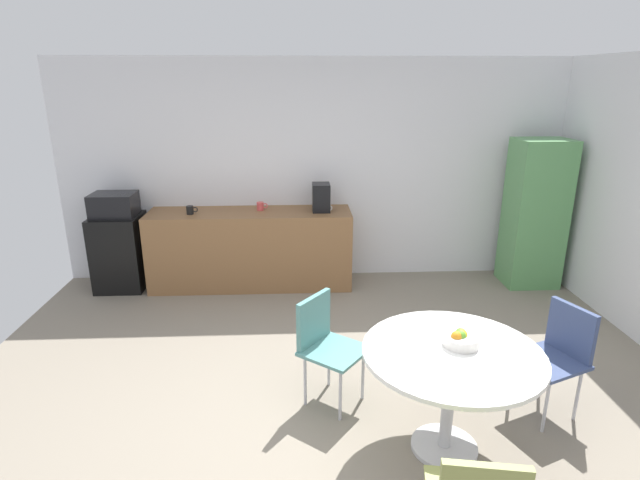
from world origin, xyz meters
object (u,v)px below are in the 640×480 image
Objects in this scene: chair_teal at (324,337)px; mug_white at (190,210)px; microwave at (114,205)px; chair_navy at (560,347)px; mug_green at (325,208)px; mini_fridge at (120,252)px; locker_cabinet at (535,214)px; coffee_maker at (321,197)px; mug_red at (261,206)px; round_table at (451,369)px; fruit_bowl at (461,339)px.

mug_white is at bearing 122.16° from chair_teal.
microwave reaches higher than chair_teal.
chair_navy is 2.92m from mug_green.
locker_cabinet is (4.83, -0.10, 0.42)m from mini_fridge.
mug_green is 0.40× the size of coffee_maker.
mini_fridge is 1.72m from mug_red.
round_table is (-1.81, -2.79, -0.25)m from locker_cabinet.
microwave reaches higher than round_table.
locker_cabinet reaches higher than mug_green.
mug_green is 0.75m from mug_red.
fruit_bowl is 2.84m from mug_green.
chair_navy is 3.66× the size of fruit_bowl.
locker_cabinet reaches higher than fruit_bowl.
mug_red is (-0.74, 0.14, 0.00)m from mug_green.
round_table is at bearing -38.20° from chair_teal.
mug_white is 0.79m from mug_red.
chair_teal is (-0.78, 0.61, -0.09)m from round_table.
round_table is 8.81× the size of mug_red.
coffee_maker is (0.70, -0.07, 0.11)m from mug_red.
mug_red is at bearing 131.65° from chair_navy.
chair_teal is 2.25m from mug_green.
chair_teal reaches higher than round_table.
mug_green is (2.38, -0.07, 0.51)m from mini_fridge.
chair_teal is (2.25, -2.28, 0.09)m from mini_fridge.
mug_white is at bearing -4.80° from microwave.
mug_red is (-0.61, 2.34, 0.43)m from chair_teal.
locker_cabinet reaches higher than coffee_maker.
chair_navy is at bearing 22.40° from round_table.
chair_teal is at bearing -45.36° from mini_fridge.
coffee_maker reaches higher than round_table.
mini_fridge is at bearing 180.00° from coffee_maker.
locker_cabinet is 1.51× the size of round_table.
mug_red is at bearing 115.06° from round_table.
mini_fridge is 6.76× the size of mug_green.
mini_fridge is 1.82× the size of microwave.
mug_white is at bearing 179.60° from locker_cabinet.
chair_navy is 2.59× the size of coffee_maker.
coffee_maker is at bearing 0.00° from microwave.
mini_fridge is 1.05× the size of chair_teal.
mini_fridge is 2.44m from mug_green.
mug_green is (-0.64, 2.81, 0.34)m from round_table.
chair_teal is 1.04m from fruit_bowl.
mug_red is (1.64, 0.07, -0.05)m from microwave.
chair_navy reaches higher than round_table.
fruit_bowl is at bearing -32.91° from chair_teal.
microwave reaches higher than chair_navy.
mug_red reaches higher than mini_fridge.
mug_white and mug_red have the same top height.
round_table is 0.20m from fruit_bowl.
coffee_maker is (2.34, 0.00, 0.62)m from mini_fridge.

